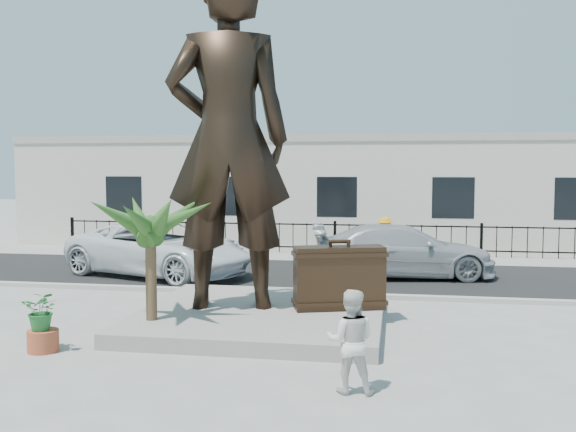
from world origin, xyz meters
name	(u,v)px	position (x,y,z in m)	size (l,w,h in m)	color
ground	(271,342)	(0.00, 0.00, 0.00)	(100.00, 100.00, 0.00)	#9E9991
street	(320,274)	(0.00, 8.00, 0.01)	(40.00, 7.00, 0.01)	black
curb	(304,294)	(0.00, 4.50, 0.06)	(40.00, 0.25, 0.12)	#A5A399
far_sidewalk	(333,257)	(0.00, 12.00, 0.01)	(40.00, 2.50, 0.02)	#9E9991
plinth	(261,316)	(-0.50, 1.50, 0.15)	(5.20, 5.20, 0.30)	gray
fence	(335,239)	(0.00, 12.80, 0.60)	(22.00, 0.10, 1.20)	black
building	(344,193)	(0.00, 17.00, 2.20)	(28.00, 7.00, 4.40)	silver
statue	(228,138)	(-1.27, 1.66, 4.01)	(2.70, 1.78, 7.42)	black
suitcase	(339,278)	(1.16, 1.85, 0.98)	(1.94, 0.62, 1.37)	#302014
tourist	(350,341)	(1.72, -2.50, 0.78)	(0.76, 0.59, 1.56)	silver
car_white	(160,249)	(-4.90, 6.94, 0.85)	(2.78, 6.04, 1.68)	white
car_silver	(403,251)	(2.56, 7.92, 0.81)	(2.25, 5.54, 1.61)	#ABADB0
worker	(385,237)	(1.94, 12.19, 0.77)	(0.97, 0.56, 1.50)	orange
palm_tree	(152,334)	(-2.49, 0.18, 0.00)	(1.80, 1.80, 3.20)	#284F1C
planter	(43,341)	(-3.99, -1.32, 0.20)	(0.56, 0.56, 0.40)	#A4492B
shrub	(42,310)	(-3.99, -1.32, 0.77)	(0.66, 0.57, 0.73)	#21682B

